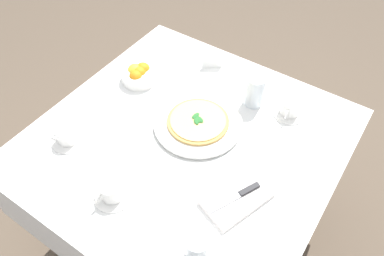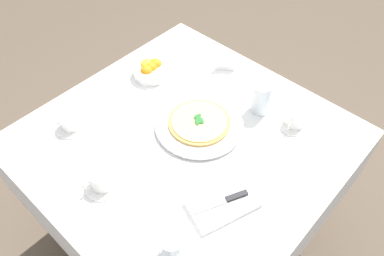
{
  "view_description": "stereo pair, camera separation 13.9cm",
  "coord_description": "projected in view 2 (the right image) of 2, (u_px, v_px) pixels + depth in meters",
  "views": [
    {
      "loc": [
        0.73,
        0.52,
        1.8
      ],
      "look_at": [
        -0.04,
        -0.0,
        0.75
      ],
      "focal_mm": 35.28,
      "sensor_mm": 36.0,
      "label": 1
    },
    {
      "loc": [
        0.64,
        0.63,
        1.8
      ],
      "look_at": [
        -0.04,
        -0.0,
        0.75
      ],
      "focal_mm": 35.28,
      "sensor_mm": 36.0,
      "label": 2
    }
  ],
  "objects": [
    {
      "name": "ground_plane",
      "position": [
        187.0,
        229.0,
        1.94
      ],
      "size": [
        8.0,
        8.0,
        0.0
      ],
      "primitive_type": "plane",
      "color": "brown"
    },
    {
      "name": "dining_table",
      "position": [
        186.0,
        159.0,
        1.49
      ],
      "size": [
        1.06,
        1.06,
        0.73
      ],
      "color": "white",
      "rests_on": "ground_plane"
    },
    {
      "name": "pizza_plate",
      "position": [
        199.0,
        124.0,
        1.42
      ],
      "size": [
        0.34,
        0.34,
        0.02
      ],
      "color": "white",
      "rests_on": "dining_table"
    },
    {
      "name": "pizza",
      "position": [
        199.0,
        121.0,
        1.41
      ],
      "size": [
        0.23,
        0.23,
        0.02
      ],
      "color": "tan",
      "rests_on": "pizza_plate"
    },
    {
      "name": "coffee_cup_far_left",
      "position": [
        102.0,
        180.0,
        1.23
      ],
      "size": [
        0.13,
        0.13,
        0.07
      ],
      "color": "white",
      "rests_on": "dining_table"
    },
    {
      "name": "coffee_cup_back_corner",
      "position": [
        71.0,
        121.0,
        1.41
      ],
      "size": [
        0.13,
        0.13,
        0.06
      ],
      "color": "white",
      "rests_on": "dining_table"
    },
    {
      "name": "coffee_cup_left_edge",
      "position": [
        296.0,
        119.0,
        1.41
      ],
      "size": [
        0.13,
        0.13,
        0.07
      ],
      "color": "white",
      "rests_on": "dining_table"
    },
    {
      "name": "water_glass_near_right",
      "position": [
        261.0,
        100.0,
        1.44
      ],
      "size": [
        0.08,
        0.08,
        0.13
      ],
      "color": "white",
      "rests_on": "dining_table"
    },
    {
      "name": "water_glass_far_right",
      "position": [
        172.0,
        247.0,
        1.06
      ],
      "size": [
        0.07,
        0.07,
        0.1
      ],
      "color": "white",
      "rests_on": "dining_table"
    },
    {
      "name": "napkin_folded",
      "position": [
        223.0,
        203.0,
        1.2
      ],
      "size": [
        0.25,
        0.19,
        0.02
      ],
      "rotation": [
        0.0,
        0.0,
        -0.33
      ],
      "color": "white",
      "rests_on": "dining_table"
    },
    {
      "name": "dinner_knife",
      "position": [
        222.0,
        201.0,
        1.19
      ],
      "size": [
        0.18,
        0.1,
        0.01
      ],
      "rotation": [
        0.0,
        0.0,
        -0.45
      ],
      "color": "silver",
      "rests_on": "napkin_folded"
    },
    {
      "name": "citrus_bowl",
      "position": [
        151.0,
        70.0,
        1.6
      ],
      "size": [
        0.15,
        0.15,
        0.07
      ],
      "color": "white",
      "rests_on": "dining_table"
    },
    {
      "name": "menu_card",
      "position": [
        225.0,
        65.0,
        1.62
      ],
      "size": [
        0.06,
        0.07,
        0.06
      ],
      "rotation": [
        0.0,
        0.0,
        5.37
      ],
      "color": "white",
      "rests_on": "dining_table"
    }
  ]
}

